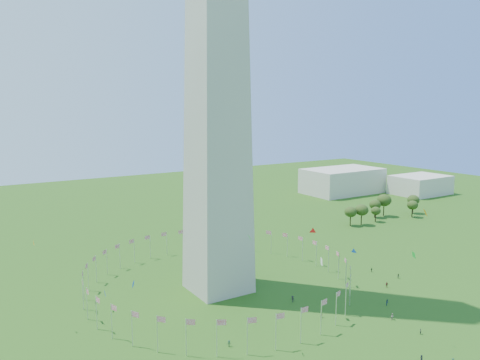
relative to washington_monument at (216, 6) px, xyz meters
name	(u,v)px	position (x,y,z in m)	size (l,w,h in m)	color
washington_monument	(216,6)	(0.00, 0.00, 0.00)	(16.80, 16.80, 169.00)	#BAB5A5
flag_ring	(218,275)	(0.00, 0.00, -80.00)	(80.24, 80.24, 9.00)	silver
gov_building_east_a	(342,181)	(150.00, 100.00, -76.50)	(50.00, 30.00, 16.00)	beige
gov_building_east_b	(420,185)	(190.00, 70.00, -78.50)	(35.00, 25.00, 12.00)	beige
crowd	(355,344)	(9.72, -48.12, -83.64)	(106.12, 75.14, 1.94)	#301A50
kites_aloft	(295,249)	(7.12, -28.55, -65.14)	(112.04, 67.76, 28.02)	red
tree_line_east	(383,210)	(115.19, 35.81, -79.63)	(53.19, 15.44, 11.41)	#37531B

